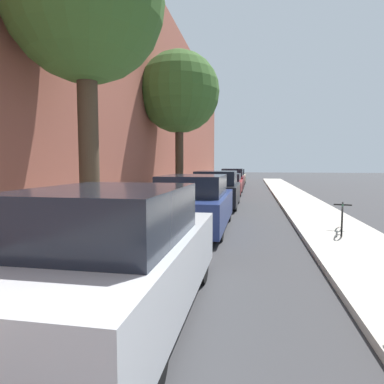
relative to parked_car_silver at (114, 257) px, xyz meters
The scene contains 13 objects.
ground_plane 10.36m from the parked_car_silver, 84.94° to the left, with size 120.00×120.00×0.00m, color #333335.
sidewalk_left 10.51m from the parked_car_silver, 100.93° to the left, with size 2.00×52.00×0.12m.
sidewalk_right 11.00m from the parked_car_silver, 69.68° to the left, with size 2.00×52.00×0.12m.
building_facade_left 11.65m from the parked_car_silver, 107.96° to the left, with size 0.70×52.00×10.09m.
parked_car_silver is the anchor object (origin of this frame).
parked_car_navy 5.51m from the parked_car_silver, 89.99° to the left, with size 1.86×4.51×1.53m.
parked_car_black 10.54m from the parked_car_silver, 89.52° to the left, with size 1.86×4.14×1.54m.
parked_car_red 16.43m from the parked_car_silver, 89.65° to the left, with size 1.76×4.49×1.27m.
parked_car_maroon 22.03m from the parked_car_silver, 89.76° to the left, with size 1.74×3.93×1.48m.
parked_car_champagne 27.65m from the parked_car_silver, 89.79° to the left, with size 1.69×4.40×1.37m.
street_tree_near 5.07m from the parked_car_silver, 122.60° to the left, with size 3.04×3.04×6.33m.
street_tree_far 12.07m from the parked_car_silver, 98.60° to the left, with size 3.61×3.61×6.73m.
bicycle 6.45m from the parked_car_silver, 53.46° to the left, with size 0.56×1.72×0.72m.
Camera 1 is at (0.69, 2.08, 1.84)m, focal length 31.04 mm.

